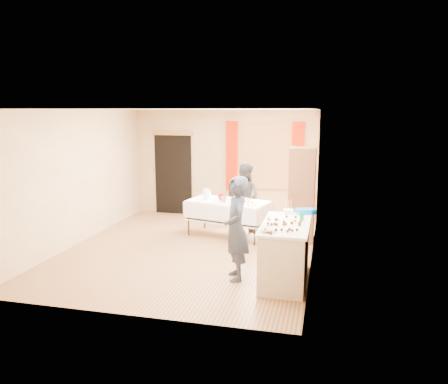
% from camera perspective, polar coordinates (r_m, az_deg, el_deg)
% --- Properties ---
extents(floor, '(4.50, 5.50, 0.02)m').
position_cam_1_polar(floor, '(8.33, -4.48, -7.55)').
color(floor, '#9E7047').
rests_on(floor, ground).
extents(ceiling, '(4.50, 5.50, 0.02)m').
position_cam_1_polar(ceiling, '(7.92, -4.76, 10.79)').
color(ceiling, white).
rests_on(ceiling, floor).
extents(wall_back, '(4.50, 0.02, 2.60)m').
position_cam_1_polar(wall_back, '(10.65, -0.02, 3.70)').
color(wall_back, tan).
rests_on(wall_back, floor).
extents(wall_front, '(4.50, 0.02, 2.60)m').
position_cam_1_polar(wall_front, '(5.51, -13.52, -3.12)').
color(wall_front, tan).
rests_on(wall_front, floor).
extents(wall_left, '(0.02, 5.50, 2.60)m').
position_cam_1_polar(wall_left, '(8.97, -18.48, 1.85)').
color(wall_left, tan).
rests_on(wall_left, floor).
extents(wall_right, '(0.02, 5.50, 2.60)m').
position_cam_1_polar(wall_right, '(7.63, 11.74, 0.73)').
color(wall_right, tan).
rests_on(wall_right, floor).
extents(window_frame, '(1.32, 0.06, 1.52)m').
position_cam_1_polar(window_frame, '(10.40, 5.31, 4.60)').
color(window_frame, olive).
rests_on(window_frame, wall_back).
extents(window_pane, '(1.20, 0.02, 1.40)m').
position_cam_1_polar(window_pane, '(10.39, 5.30, 4.59)').
color(window_pane, white).
rests_on(window_pane, wall_back).
extents(curtain_left, '(0.28, 0.06, 1.65)m').
position_cam_1_polar(curtain_left, '(10.49, 1.04, 4.70)').
color(curtain_left, '#AF1A00').
rests_on(curtain_left, wall_back).
extents(curtain_right, '(0.28, 0.06, 1.65)m').
position_cam_1_polar(curtain_right, '(10.27, 9.59, 4.42)').
color(curtain_right, '#AF1A00').
rests_on(curtain_right, wall_back).
extents(doorway, '(0.95, 0.04, 2.00)m').
position_cam_1_polar(doorway, '(11.03, -6.64, 2.30)').
color(doorway, black).
rests_on(doorway, floor).
extents(door_lintel, '(1.05, 0.06, 0.08)m').
position_cam_1_polar(door_lintel, '(10.91, -6.81, 7.59)').
color(door_lintel, olive).
rests_on(door_lintel, wall_back).
extents(cabinet, '(0.50, 0.60, 1.87)m').
position_cam_1_polar(cabinet, '(8.82, 10.14, -0.32)').
color(cabinet, brown).
rests_on(cabinet, floor).
extents(counter, '(0.70, 1.48, 0.91)m').
position_cam_1_polar(counter, '(6.77, 7.99, -7.82)').
color(counter, '#B8AC97').
rests_on(counter, floor).
extents(party_table, '(1.81, 1.21, 0.75)m').
position_cam_1_polar(party_table, '(9.05, 0.52, -3.05)').
color(party_table, black).
rests_on(party_table, floor).
extents(chair, '(0.46, 0.46, 0.92)m').
position_cam_1_polar(chair, '(10.13, 1.70, -2.55)').
color(chair, black).
rests_on(chair, floor).
extents(girl, '(0.84, 0.78, 1.61)m').
position_cam_1_polar(girl, '(6.69, 1.61, -4.79)').
color(girl, '#21273B').
rests_on(girl, floor).
extents(woman, '(1.12, 1.08, 1.47)m').
position_cam_1_polar(woman, '(9.51, 2.76, -0.59)').
color(woman, black).
rests_on(woman, floor).
extents(soda_can, '(0.07, 0.07, 0.12)m').
position_cam_1_polar(soda_can, '(6.80, 10.11, -3.25)').
color(soda_can, '#0D9143').
rests_on(soda_can, counter).
extents(mixing_bowl, '(0.23, 0.23, 0.05)m').
position_cam_1_polar(mixing_bowl, '(6.15, 5.64, -4.95)').
color(mixing_bowl, white).
rests_on(mixing_bowl, counter).
extents(foam_block, '(0.17, 0.13, 0.08)m').
position_cam_1_polar(foam_block, '(7.22, 8.42, -2.56)').
color(foam_block, white).
rests_on(foam_block, counter).
extents(blue_basket, '(0.35, 0.30, 0.08)m').
position_cam_1_polar(blue_basket, '(7.30, 10.60, -2.48)').
color(blue_basket, blue).
rests_on(blue_basket, counter).
extents(pitcher, '(0.13, 0.13, 0.22)m').
position_cam_1_polar(pitcher, '(9.05, -2.40, -0.36)').
color(pitcher, silver).
rests_on(pitcher, party_table).
extents(cup_red, '(0.16, 0.16, 0.12)m').
position_cam_1_polar(cup_red, '(9.07, -0.34, -0.65)').
color(cup_red, '#BF040D').
rests_on(cup_red, party_table).
extents(cup_rainbow, '(0.13, 0.13, 0.11)m').
position_cam_1_polar(cup_rainbow, '(8.85, -0.03, -0.95)').
color(cup_rainbow, red).
rests_on(cup_rainbow, party_table).
extents(small_bowl, '(0.22, 0.22, 0.06)m').
position_cam_1_polar(small_bowl, '(8.97, 2.56, -1.00)').
color(small_bowl, white).
rests_on(small_bowl, party_table).
extents(pastry_tray, '(0.33, 0.29, 0.02)m').
position_cam_1_polar(pastry_tray, '(8.67, 3.17, -1.53)').
color(pastry_tray, white).
rests_on(pastry_tray, party_table).
extents(bottle, '(0.09, 0.10, 0.19)m').
position_cam_1_polar(bottle, '(9.36, -2.07, -0.08)').
color(bottle, white).
rests_on(bottle, party_table).
extents(cake_balls, '(0.53, 1.06, 0.04)m').
position_cam_1_polar(cake_balls, '(6.49, 7.65, -4.20)').
color(cake_balls, '#3F2314').
rests_on(cake_balls, counter).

